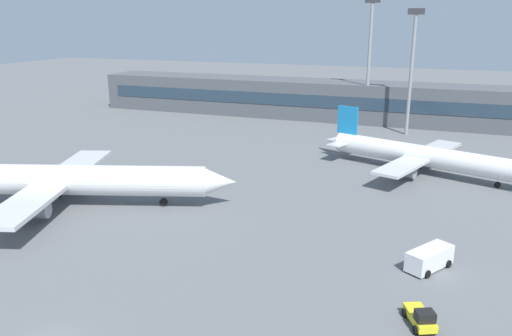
{
  "coord_description": "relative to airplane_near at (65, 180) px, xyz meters",
  "views": [
    {
      "loc": [
        25.55,
        -24.49,
        23.2
      ],
      "look_at": [
        1.42,
        40.0,
        3.0
      ],
      "focal_mm": 35.66,
      "sensor_mm": 36.0,
      "label": 1
    }
  ],
  "objects": [
    {
      "name": "airplane_near",
      "position": [
        0.0,
        0.0,
        0.0
      ],
      "size": [
        43.08,
        30.74,
        10.96
      ],
      "color": "silver",
      "rests_on": "ground_plane"
    },
    {
      "name": "floodlight_tower_east",
      "position": [
        37.73,
        59.03,
        11.31
      ],
      "size": [
        3.2,
        0.8,
        25.28
      ],
      "color": "gray",
      "rests_on": "ground_plane"
    },
    {
      "name": "airplane_mid",
      "position": [
        43.07,
        30.74,
        -0.57
      ],
      "size": [
        35.61,
        25.45,
        9.1
      ],
      "color": "silver",
      "rests_on": "ground_plane"
    },
    {
      "name": "baggage_tug_yellow",
      "position": [
        44.68,
        -12.48,
        -2.55
      ],
      "size": [
        2.94,
        3.9,
        1.75
      ],
      "color": "yellow",
      "rests_on": "ground_plane"
    },
    {
      "name": "floodlight_tower_west",
      "position": [
        28.18,
        65.74,
        12.59
      ],
      "size": [
        3.2,
        0.8,
        27.77
      ],
      "color": "gray",
      "rests_on": "ground_plane"
    },
    {
      "name": "ground_plane",
      "position": [
        19.22,
        14.9,
        -3.34
      ],
      "size": [
        400.0,
        400.0,
        0.0
      ],
      "primitive_type": "plane",
      "color": "slate"
    },
    {
      "name": "service_van_white",
      "position": [
        44.84,
        -2.11,
        -2.23
      ],
      "size": [
        4.46,
        5.47,
        2.08
      ],
      "color": "white",
      "rests_on": "ground_plane"
    },
    {
      "name": "terminal_building",
      "position": [
        19.22,
        70.99,
        1.16
      ],
      "size": [
        119.6,
        12.13,
        9.0
      ],
      "color": "#4C5156",
      "rests_on": "ground_plane"
    }
  ]
}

